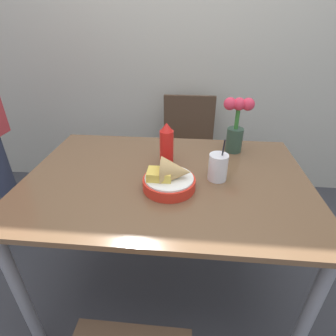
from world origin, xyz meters
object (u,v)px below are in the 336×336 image
(chair_far_window, at_px, (188,143))
(ketchup_bottle, at_px, (167,144))
(food_basket, at_px, (171,178))
(flower_vase, at_px, (236,124))
(drink_cup, at_px, (218,168))

(chair_far_window, xyz_separation_m, ketchup_bottle, (-0.09, -0.77, 0.33))
(food_basket, bearing_deg, ketchup_bottle, 100.04)
(chair_far_window, xyz_separation_m, flower_vase, (0.25, -0.60, 0.38))
(drink_cup, relative_size, flower_vase, 0.70)
(food_basket, xyz_separation_m, drink_cup, (0.20, 0.09, 0.01))
(food_basket, distance_m, drink_cup, 0.22)
(drink_cup, bearing_deg, flower_vase, 70.30)
(chair_far_window, relative_size, drink_cup, 4.27)
(drink_cup, xyz_separation_m, flower_vase, (0.11, 0.30, 0.10))
(ketchup_bottle, distance_m, drink_cup, 0.28)
(chair_far_window, height_order, drink_cup, drink_cup)
(flower_vase, bearing_deg, drink_cup, -109.70)
(food_basket, distance_m, flower_vase, 0.51)
(chair_far_window, bearing_deg, ketchup_bottle, -96.99)
(chair_far_window, bearing_deg, drink_cup, -80.84)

